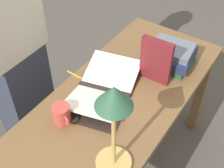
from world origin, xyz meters
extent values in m
cube|color=brown|center=(0.00, 0.00, 0.70)|extent=(1.42, 0.60, 0.03)
cube|color=brown|center=(-0.66, -0.25, 0.34)|extent=(0.06, 0.06, 0.69)
cube|color=brown|center=(-0.66, 0.25, 0.34)|extent=(0.06, 0.06, 0.69)
cube|color=black|center=(-0.01, -0.08, 0.73)|extent=(0.09, 0.28, 0.02)
cube|color=black|center=(-0.13, -0.12, 0.72)|extent=(0.30, 0.34, 0.01)
cube|color=black|center=(0.12, -0.05, 0.72)|extent=(0.30, 0.34, 0.01)
cube|color=white|center=(-0.12, -0.11, 0.75)|extent=(0.28, 0.32, 0.07)
cube|color=white|center=(0.11, -0.05, 0.75)|extent=(0.28, 0.32, 0.07)
cube|color=#234C2D|center=(-0.40, 0.10, 0.74)|extent=(0.19, 0.24, 0.04)
cube|color=#1E284C|center=(-0.40, 0.10, 0.78)|extent=(0.24, 0.26, 0.05)
cube|color=slate|center=(-0.40, 0.10, 0.83)|extent=(0.20, 0.24, 0.04)
cube|color=maroon|center=(-0.23, 0.08, 0.85)|extent=(0.04, 0.17, 0.25)
cylinder|color=tan|center=(0.32, 0.19, 0.73)|extent=(0.15, 0.15, 0.02)
cylinder|color=tan|center=(0.32, 0.19, 0.91)|extent=(0.02, 0.02, 0.35)
cone|color=#285138|center=(0.32, 0.19, 1.13)|extent=(0.14, 0.14, 0.09)
cylinder|color=#B74238|center=(0.27, -0.13, 0.77)|extent=(0.08, 0.08, 0.10)
torus|color=#B74238|center=(0.28, -0.09, 0.77)|extent=(0.03, 0.05, 0.05)
cylinder|color=gold|center=(-0.01, -0.26, 0.72)|extent=(0.01, 0.16, 0.01)
cube|color=#2D3342|center=(0.10, -0.62, 0.41)|extent=(0.31, 0.20, 0.82)
camera|label=1|loc=(0.91, 0.58, 1.87)|focal=50.00mm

